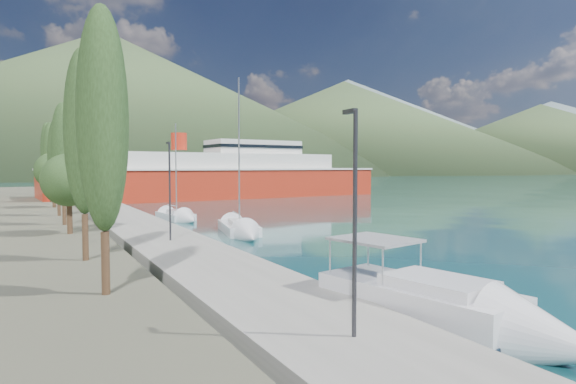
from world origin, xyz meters
TOP-DOWN VIEW (x-y plane):
  - ground at (0.00, 120.00)m, footprint 1400.00×1400.00m
  - quay at (-9.00, 26.00)m, footprint 5.00×88.00m
  - hills_far at (138.59, 618.73)m, footprint 1480.00×900.00m
  - hills_near at (98.04, 372.50)m, footprint 1010.00×520.00m
  - tree_row at (-14.20, 32.70)m, footprint 4.09×65.61m
  - lamp_posts at (-9.00, 15.36)m, footprint 0.15×47.00m
  - motor_cruiser at (-4.68, -6.20)m, footprint 4.57×9.79m
  - sailboat_near at (-2.16, 17.18)m, footprint 4.33×9.59m
  - sailboat_mid at (-3.46, 29.56)m, footprint 3.14×7.40m
  - ferry at (13.23, 61.81)m, footprint 58.38×16.33m

SIDE VIEW (x-z plane):
  - ground at x=0.00m, z-range 0.00..0.00m
  - sailboat_mid at x=-3.46m, z-range -4.98..5.58m
  - sailboat_near at x=-2.16m, z-range -6.36..7.00m
  - quay at x=-9.00m, z-range 0.00..0.80m
  - motor_cruiser at x=-4.68m, z-range -1.17..2.31m
  - ferry at x=13.23m, z-range -2.24..9.21m
  - lamp_posts at x=-9.00m, z-range 1.05..7.11m
  - tree_row at x=-14.20m, z-range 0.29..11.69m
  - hills_near at x=98.04m, z-range -8.32..106.68m
  - hills_far at x=138.59m, z-range -12.61..167.39m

